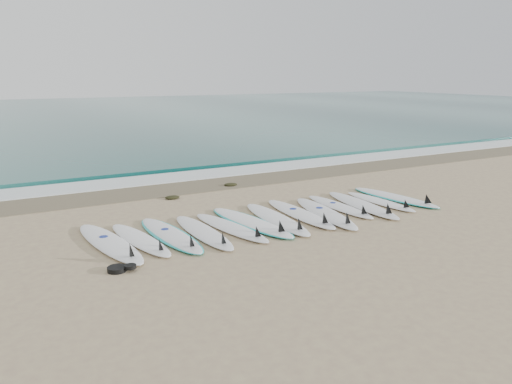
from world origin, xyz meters
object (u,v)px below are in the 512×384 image
surfboard_12 (396,197)px  surfboard_6 (278,219)px  surfboard_0 (111,243)px  leash_coil (120,268)px

surfboard_12 → surfboard_6: bearing=176.6°
surfboard_0 → surfboard_6: bearing=-10.3°
surfboard_6 → leash_coil: size_ratio=6.24×
surfboard_0 → leash_coil: (-0.15, -1.32, -0.02)m
surfboard_12 → leash_coil: bearing=-176.5°
leash_coil → surfboard_12: bearing=10.6°
surfboard_12 → leash_coil: size_ratio=6.08×
surfboard_6 → leash_coil: bearing=-159.4°
surfboard_0 → leash_coil: size_ratio=6.45×
surfboard_0 → leash_coil: 1.33m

